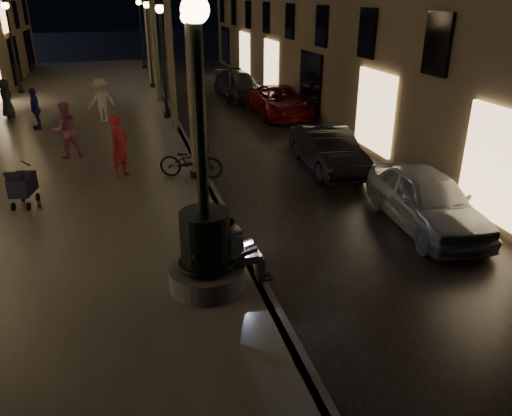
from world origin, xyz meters
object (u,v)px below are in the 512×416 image
object	(u,v)px
lamp_curb_c	(149,32)
car_rear	(239,86)
lamp_left_c	(11,35)
pedestrian_dark	(6,98)
pedestrian_blue	(35,109)
fountain_lamppost	(205,237)
lamp_curb_b	(162,45)
car_third	(281,102)
pedestrian_white	(101,100)
lamp_curb_d	(141,24)
bicycle	(191,161)
pedestrian_red	(120,146)
seated_man_laptop	(239,248)
pedestrian_pink	(66,130)
lamp_curb_a	(190,72)
car_second	(328,149)
stroller	(22,185)
car_front	(427,200)

from	to	relation	value
lamp_curb_c	car_rear	bearing A→B (deg)	-39.77
lamp_left_c	pedestrian_dark	xyz separation A→B (m)	(0.40, -6.07, -2.21)
lamp_left_c	pedestrian_blue	size ratio (longest dim) A/B	2.94
lamp_curb_c	pedestrian_blue	world-z (taller)	lamp_curb_c
fountain_lamppost	pedestrian_dark	xyz separation A→B (m)	(-6.00, 15.93, -0.19)
lamp_curb_b	pedestrian_blue	world-z (taller)	lamp_curb_b
car_third	pedestrian_white	size ratio (longest dim) A/B	2.66
fountain_lamppost	pedestrian_blue	bearing A→B (deg)	108.61
lamp_curb_d	lamp_left_c	world-z (taller)	same
bicycle	pedestrian_red	bearing A→B (deg)	94.99
lamp_left_c	lamp_curb_d	bearing A→B (deg)	48.41
seated_man_laptop	lamp_curb_b	size ratio (longest dim) A/B	0.28
seated_man_laptop	car_rear	world-z (taller)	seated_man_laptop
lamp_left_c	car_third	xyz separation A→B (m)	(12.25, -8.17, -2.57)
fountain_lamppost	lamp_curb_b	xyz separation A→B (m)	(0.70, 14.00, 2.02)
car_third	pedestrian_blue	xyz separation A→B (m)	(-10.36, -0.45, 0.35)
pedestrian_white	pedestrian_pink	bearing A→B (deg)	53.52
car_rear	pedestrian_blue	xyz separation A→B (m)	(-9.50, -5.05, 0.34)
seated_man_laptop	pedestrian_white	xyz separation A→B (m)	(-2.59, 13.95, 0.19)
lamp_curb_c	lamp_curb_a	bearing A→B (deg)	-90.00
lamp_curb_b	car_second	xyz separation A→B (m)	(4.30, -7.77, -2.57)
pedestrian_white	fountain_lamppost	bearing A→B (deg)	73.76
pedestrian_pink	lamp_curb_c	bearing A→B (deg)	-123.14
lamp_curb_b	lamp_curb_c	distance (m)	8.00
seated_man_laptop	pedestrian_pink	xyz separation A→B (m)	(-3.65, 9.05, 0.21)
car_second	pedestrian_pink	xyz separation A→B (m)	(-8.04, 2.82, 0.46)
lamp_curb_c	pedestrian_white	distance (m)	8.75
car_second	stroller	bearing A→B (deg)	-169.91
pedestrian_white	lamp_left_c	bearing A→B (deg)	-85.54
pedestrian_white	bicycle	bearing A→B (deg)	83.75
fountain_lamppost	seated_man_laptop	world-z (taller)	fountain_lamppost
car_third	car_second	bearing A→B (deg)	-94.93
seated_man_laptop	pedestrian_blue	size ratio (longest dim) A/B	0.83
car_third	pedestrian_red	size ratio (longest dim) A/B	2.62
pedestrian_white	pedestrian_dark	size ratio (longest dim) A/B	1.10
lamp_curb_b	pedestrian_pink	bearing A→B (deg)	-127.05
seated_man_laptop	lamp_curb_d	size ratio (longest dim) A/B	0.28
stroller	pedestrian_blue	size ratio (longest dim) A/B	0.70
fountain_lamppost	pedestrian_red	xyz separation A→B (m)	(-1.37, 6.67, -0.09)
lamp_curb_c	car_front	size ratio (longest dim) A/B	1.17
lamp_curb_d	stroller	world-z (taller)	lamp_curb_d
lamp_left_c	pedestrian_dark	size ratio (longest dim) A/B	2.92
lamp_curb_a	pedestrian_pink	size ratio (longest dim) A/B	2.61
pedestrian_red	pedestrian_blue	distance (m)	7.40
pedestrian_red	fountain_lamppost	bearing A→B (deg)	-127.78
fountain_lamppost	lamp_left_c	xyz separation A→B (m)	(-6.40, 22.00, 2.02)
lamp_curb_a	car_front	bearing A→B (deg)	-41.89
lamp_left_c	car_third	world-z (taller)	lamp_left_c
lamp_left_c	car_rear	world-z (taller)	lamp_left_c
lamp_curb_c	car_third	xyz separation A→B (m)	(5.15, -8.17, -2.57)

